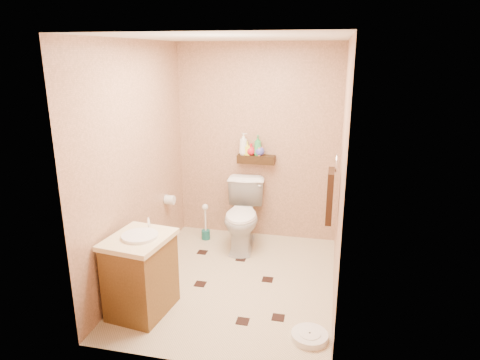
# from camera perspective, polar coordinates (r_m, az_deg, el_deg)

# --- Properties ---
(ground) EXTENTS (2.50, 2.50, 0.00)m
(ground) POSITION_cam_1_polar(r_m,az_deg,el_deg) (4.55, -0.75, -13.37)
(ground) COLOR beige
(ground) RESTS_ON ground
(wall_back) EXTENTS (2.00, 0.04, 2.40)m
(wall_back) POSITION_cam_1_polar(r_m,az_deg,el_deg) (5.27, 2.35, 4.89)
(wall_back) COLOR tan
(wall_back) RESTS_ON ground
(wall_front) EXTENTS (2.00, 0.04, 2.40)m
(wall_front) POSITION_cam_1_polar(r_m,az_deg,el_deg) (2.94, -6.49, -4.96)
(wall_front) COLOR tan
(wall_front) RESTS_ON ground
(wall_left) EXTENTS (0.04, 2.50, 2.40)m
(wall_left) POSITION_cam_1_polar(r_m,az_deg,el_deg) (4.41, -13.56, 2.08)
(wall_left) COLOR tan
(wall_left) RESTS_ON ground
(wall_right) EXTENTS (0.04, 2.50, 2.40)m
(wall_right) POSITION_cam_1_polar(r_m,az_deg,el_deg) (3.98, 13.35, 0.50)
(wall_right) COLOR tan
(wall_right) RESTS_ON ground
(ceiling) EXTENTS (2.00, 2.50, 0.02)m
(ceiling) POSITION_cam_1_polar(r_m,az_deg,el_deg) (3.93, -0.89, 18.47)
(ceiling) COLOR white
(ceiling) RESTS_ON wall_back
(wall_shelf) EXTENTS (0.46, 0.14, 0.10)m
(wall_shelf) POSITION_cam_1_polar(r_m,az_deg,el_deg) (5.23, 2.17, 2.79)
(wall_shelf) COLOR #34200E
(wall_shelf) RESTS_ON wall_back
(floor_accents) EXTENTS (1.16, 1.33, 0.01)m
(floor_accents) POSITION_cam_1_polar(r_m,az_deg,el_deg) (4.52, -0.41, -13.52)
(floor_accents) COLOR black
(floor_accents) RESTS_ON ground
(toilet) EXTENTS (0.52, 0.83, 0.80)m
(toilet) POSITION_cam_1_polar(r_m,az_deg,el_deg) (5.12, 0.40, -4.78)
(toilet) COLOR white
(toilet) RESTS_ON ground
(vanity) EXTENTS (0.57, 0.66, 0.85)m
(vanity) POSITION_cam_1_polar(r_m,az_deg,el_deg) (4.02, -13.07, -12.03)
(vanity) COLOR brown
(vanity) RESTS_ON ground
(bathroom_scale) EXTENTS (0.40, 0.40, 0.06)m
(bathroom_scale) POSITION_cam_1_polar(r_m,az_deg,el_deg) (3.80, 9.26, -19.86)
(bathroom_scale) COLOR white
(bathroom_scale) RESTS_ON ground
(toilet_brush) EXTENTS (0.11, 0.11, 0.47)m
(toilet_brush) POSITION_cam_1_polar(r_m,az_deg,el_deg) (5.43, -4.61, -6.25)
(toilet_brush) COLOR #18615C
(toilet_brush) RESTS_ON ground
(towel_ring) EXTENTS (0.12, 0.30, 0.76)m
(towel_ring) POSITION_cam_1_polar(r_m,az_deg,el_deg) (4.29, 11.96, -1.79)
(towel_ring) COLOR silver
(towel_ring) RESTS_ON wall_right
(toilet_paper) EXTENTS (0.12, 0.11, 0.12)m
(toilet_paper) POSITION_cam_1_polar(r_m,az_deg,el_deg) (5.13, -9.36, -2.62)
(toilet_paper) COLOR white
(toilet_paper) RESTS_ON wall_left
(bottle_a) EXTENTS (0.13, 0.13, 0.27)m
(bottle_a) POSITION_cam_1_polar(r_m,az_deg,el_deg) (5.22, 0.46, 4.85)
(bottle_a) COLOR white
(bottle_a) RESTS_ON wall_shelf
(bottle_b) EXTENTS (0.08, 0.08, 0.16)m
(bottle_b) POSITION_cam_1_polar(r_m,az_deg,el_deg) (5.22, 0.97, 4.26)
(bottle_b) COLOR yellow
(bottle_b) RESTS_ON wall_shelf
(bottle_c) EXTENTS (0.13, 0.13, 0.14)m
(bottle_c) POSITION_cam_1_polar(r_m,az_deg,el_deg) (5.22, 1.48, 4.13)
(bottle_c) COLOR red
(bottle_c) RESTS_ON wall_shelf
(bottle_d) EXTENTS (0.13, 0.13, 0.25)m
(bottle_d) POSITION_cam_1_polar(r_m,az_deg,el_deg) (5.19, 2.39, 4.63)
(bottle_d) COLOR green
(bottle_d) RESTS_ON wall_shelf
(bottle_e) EXTENTS (0.10, 0.10, 0.16)m
(bottle_e) POSITION_cam_1_polar(r_m,az_deg,el_deg) (5.20, 2.56, 4.15)
(bottle_e) COLOR #EB854E
(bottle_e) RESTS_ON wall_shelf
(bottle_f) EXTENTS (0.15, 0.15, 0.16)m
(bottle_f) POSITION_cam_1_polar(r_m,az_deg,el_deg) (5.20, 2.63, 4.13)
(bottle_f) COLOR #494DB7
(bottle_f) RESTS_ON wall_shelf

